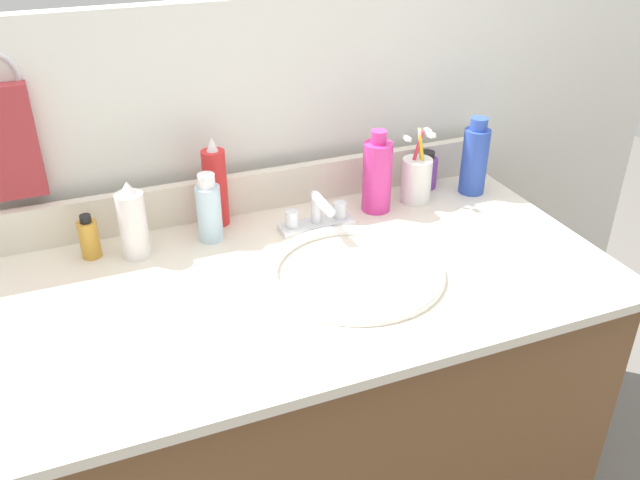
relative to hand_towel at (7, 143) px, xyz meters
The scene contains 15 objects.
vanity_cabinet 0.88m from the hand_towel, 33.52° to the right, with size 1.12×0.57×0.84m, color brown.
countertop 0.62m from the hand_towel, 33.52° to the right, with size 1.16×0.62×0.02m, color beige.
backsplash 0.51m from the hand_towel, ahead, with size 1.16×0.02×0.09m, color beige.
back_wall 0.64m from the hand_towel, ahead, with size 2.26×0.04×1.30m, color silver.
hand_towel is the anchor object (origin of this frame).
sink_basin 0.71m from the hand_towel, 31.62° to the right, with size 0.34×0.34×0.11m.
faucet 0.62m from the hand_towel, 15.31° to the right, with size 0.16×0.10×0.08m.
bottle_gel_clear 0.40m from the hand_towel, 18.53° to the right, with size 0.05×0.05×0.15m.
bottle_soap_pink 0.75m from the hand_towel, ahead, with size 0.06×0.06×0.19m.
bottle_spray_red 0.40m from the hand_towel, ahead, with size 0.05×0.05×0.20m.
bottle_shampoo_blue 0.99m from the hand_towel, ahead, with size 0.06×0.06×0.18m.
bottle_cream_purple 0.90m from the hand_towel, ahead, with size 0.05×0.05×0.09m.
bottle_oil_amber 0.23m from the hand_towel, 40.90° to the right, with size 0.04×0.04×0.09m.
bottle_lotion_white 0.28m from the hand_towel, 33.12° to the right, with size 0.05×0.05×0.16m.
cup_white_ceramic 0.85m from the hand_towel, ahead, with size 0.07×0.07×0.18m.
Camera 1 is at (-0.38, -1.00, 1.54)m, focal length 37.63 mm.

